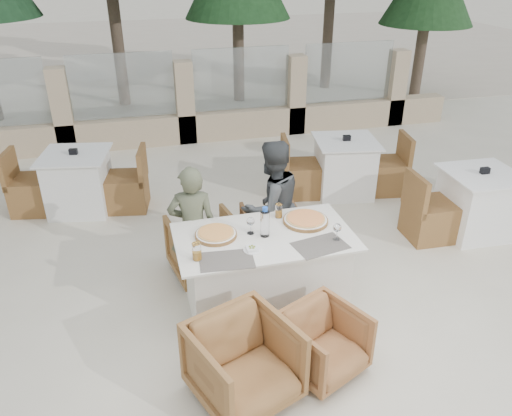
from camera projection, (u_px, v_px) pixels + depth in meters
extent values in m
plane|color=beige|center=(257.00, 309.00, 4.76)|extent=(80.00, 80.00, 0.00)
cube|color=beige|center=(150.00, 50.00, 16.75)|extent=(30.00, 16.00, 0.01)
cube|color=#605952|center=(227.00, 260.00, 4.12)|extent=(0.48, 0.34, 0.00)
cube|color=#5E5851|center=(320.00, 245.00, 4.32)|extent=(0.50, 0.38, 0.00)
cylinder|color=orange|center=(216.00, 234.00, 4.45)|extent=(0.44, 0.44, 0.05)
cylinder|color=#F45621|center=(305.00, 220.00, 4.68)|extent=(0.55, 0.55, 0.06)
cylinder|color=#BEDAFA|center=(265.00, 222.00, 4.40)|extent=(0.09, 0.09, 0.29)
cylinder|color=orange|center=(197.00, 251.00, 4.10)|extent=(0.09, 0.09, 0.15)
cylinder|color=orange|center=(279.00, 211.00, 4.75)|extent=(0.08, 0.08, 0.14)
imported|color=olive|center=(205.00, 247.00, 5.15)|extent=(0.79, 0.80, 0.63)
imported|color=brown|center=(271.00, 232.00, 5.48)|extent=(0.63, 0.65, 0.57)
imported|color=olive|center=(244.00, 363.00, 3.70)|extent=(0.91, 0.92, 0.66)
imported|color=#9C6539|center=(323.00, 342.00, 3.97)|extent=(0.78, 0.79, 0.55)
imported|color=#525840|center=(193.00, 228.00, 4.83)|extent=(0.52, 0.38, 1.29)
imported|color=#3C4042|center=(271.00, 206.00, 5.11)|extent=(0.83, 0.74, 1.42)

